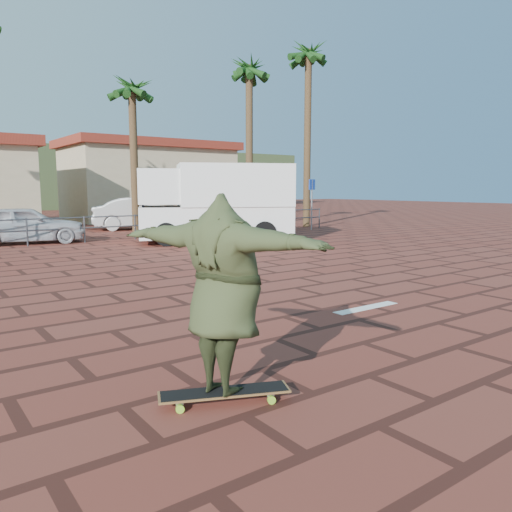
{
  "coord_description": "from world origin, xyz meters",
  "views": [
    {
      "loc": [
        -5.77,
        -6.85,
        2.05
      ],
      "look_at": [
        -0.4,
        0.52,
        0.8
      ],
      "focal_mm": 35.0,
      "sensor_mm": 36.0,
      "label": 1
    }
  ],
  "objects_px": {
    "skateboarder": "(224,294)",
    "car_silver": "(26,225)",
    "car_white": "(141,214)",
    "campervan": "(216,201)",
    "longboard": "(224,393)"
  },
  "relations": [
    {
      "from": "longboard",
      "to": "car_silver",
      "type": "height_order",
      "value": "car_silver"
    },
    {
      "from": "campervan",
      "to": "skateboarder",
      "type": "bearing_deg",
      "value": -97.01
    },
    {
      "from": "skateboarder",
      "to": "car_silver",
      "type": "bearing_deg",
      "value": -25.09
    },
    {
      "from": "car_white",
      "to": "campervan",
      "type": "bearing_deg",
      "value": -162.89
    },
    {
      "from": "longboard",
      "to": "car_white",
      "type": "relative_size",
      "value": 0.27
    },
    {
      "from": "car_white",
      "to": "car_silver",
      "type": "bearing_deg",
      "value": 137.32
    },
    {
      "from": "car_silver",
      "to": "campervan",
      "type": "bearing_deg",
      "value": -108.71
    },
    {
      "from": "car_silver",
      "to": "car_white",
      "type": "relative_size",
      "value": 0.87
    },
    {
      "from": "skateboarder",
      "to": "car_silver",
      "type": "height_order",
      "value": "skateboarder"
    },
    {
      "from": "skateboarder",
      "to": "car_silver",
      "type": "distance_m",
      "value": 16.06
    },
    {
      "from": "longboard",
      "to": "car_white",
      "type": "xyz_separation_m",
      "value": [
        7.52,
        19.49,
        0.68
      ]
    },
    {
      "from": "campervan",
      "to": "car_silver",
      "type": "xyz_separation_m",
      "value": [
        -6.02,
        3.64,
        -0.84
      ]
    },
    {
      "from": "campervan",
      "to": "car_white",
      "type": "xyz_separation_m",
      "value": [
        0.01,
        7.14,
        -0.76
      ]
    },
    {
      "from": "campervan",
      "to": "car_white",
      "type": "bearing_deg",
      "value": 114.25
    },
    {
      "from": "skateboarder",
      "to": "campervan",
      "type": "height_order",
      "value": "campervan"
    }
  ]
}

